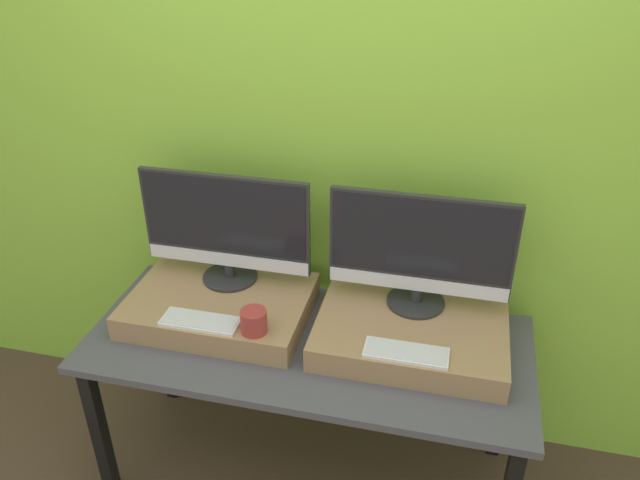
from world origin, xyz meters
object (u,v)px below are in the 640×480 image
(mug, at_px, (254,321))
(monitor_right, at_px, (420,250))
(keyboard_left, at_px, (200,321))
(monitor_left, at_px, (226,227))
(keyboard_right, at_px, (406,352))

(mug, relative_size, monitor_right, 0.14)
(keyboard_left, height_order, monitor_right, monitor_right)
(monitor_left, distance_m, keyboard_right, 0.83)
(keyboard_left, relative_size, monitor_right, 0.43)
(keyboard_left, bearing_deg, keyboard_right, 0.00)
(monitor_left, distance_m, monitor_right, 0.74)
(monitor_left, bearing_deg, keyboard_right, -22.16)
(keyboard_left, xyz_separation_m, mug, (0.20, 0.00, 0.04))
(monitor_left, xyz_separation_m, keyboard_right, (0.74, -0.30, -0.23))
(mug, xyz_separation_m, monitor_right, (0.54, 0.30, 0.19))
(monitor_left, relative_size, monitor_right, 1.00)
(monitor_right, bearing_deg, mug, -150.66)
(monitor_right, bearing_deg, monitor_left, 180.00)
(mug, distance_m, keyboard_right, 0.54)
(keyboard_left, relative_size, keyboard_right, 1.00)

